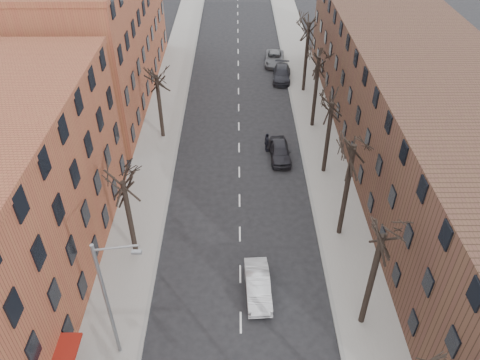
{
  "coord_description": "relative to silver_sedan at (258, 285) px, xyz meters",
  "views": [
    {
      "loc": [
        -0.17,
        -5.95,
        25.13
      ],
      "look_at": [
        0.02,
        21.6,
        4.0
      ],
      "focal_mm": 35.0,
      "sensor_mm": 36.0,
      "label": 1
    }
  ],
  "objects": [
    {
      "name": "parked_car_mid",
      "position": [
        4.15,
        32.76,
        0.0
      ],
      "size": [
        2.56,
        5.32,
        1.49
      ],
      "primitive_type": "imported",
      "rotation": [
        0.0,
        0.0,
        -0.09
      ],
      "color": "black",
      "rests_on": "ground"
    },
    {
      "name": "sidewalk_right",
      "position": [
        6.85,
        20.64,
        -0.67
      ],
      "size": [
        4.0,
        90.0,
        0.15
      ],
      "primitive_type": "cube",
      "color": "gray",
      "rests_on": "ground"
    },
    {
      "name": "tree_right_d",
      "position": [
        6.45,
        13.64,
        -0.75
      ],
      "size": [
        5.2,
        5.2,
        10.0
      ],
      "primitive_type": null,
      "color": "black",
      "rests_on": "ground"
    },
    {
      "name": "building_right",
      "position": [
        14.85,
        15.64,
        4.25
      ],
      "size": [
        12.0,
        50.0,
        10.0
      ],
      "primitive_type": "cube",
      "color": "#452D20",
      "rests_on": "ground"
    },
    {
      "name": "parked_car_near",
      "position": [
        2.65,
        15.85,
        0.03
      ],
      "size": [
        2.0,
        4.61,
        1.55
      ],
      "primitive_type": "imported",
      "rotation": [
        0.0,
        0.0,
        0.04
      ],
      "color": "black",
      "rests_on": "ground"
    },
    {
      "name": "streetlight",
      "position": [
        -8.18,
        -4.36,
        4.27
      ],
      "size": [
        2.45,
        0.22,
        9.03
      ],
      "color": "slate",
      "rests_on": "ground"
    },
    {
      "name": "tree_left_a",
      "position": [
        -8.75,
        3.64,
        -0.75
      ],
      "size": [
        5.2,
        5.2,
        9.5
      ],
      "primitive_type": null,
      "color": "black",
      "rests_on": "ground"
    },
    {
      "name": "parked_car_far",
      "position": [
        3.55,
        37.49,
        -0.03
      ],
      "size": [
        2.85,
        5.36,
        1.43
      ],
      "primitive_type": "imported",
      "rotation": [
        0.0,
        0.0,
        -0.09
      ],
      "color": "#585A60",
      "rests_on": "ground"
    },
    {
      "name": "tree_right_e",
      "position": [
        6.45,
        21.64,
        -0.75
      ],
      "size": [
        5.2,
        5.2,
        10.8
      ],
      "primitive_type": null,
      "color": "black",
      "rests_on": "ground"
    },
    {
      "name": "pedestrian_crossing",
      "position": [
        1.49,
        17.04,
        0.22
      ],
      "size": [
        0.71,
        1.21,
        1.94
      ],
      "primitive_type": "imported",
      "rotation": [
        0.0,
        0.0,
        1.79
      ],
      "color": "black",
      "rests_on": "ground"
    },
    {
      "name": "tree_right_c",
      "position": [
        6.45,
        5.64,
        -0.75
      ],
      "size": [
        5.2,
        5.2,
        11.6
      ],
      "primitive_type": null,
      "color": "black",
      "rests_on": "ground"
    },
    {
      "name": "sidewalk_left",
      "position": [
        -9.15,
        20.64,
        -0.67
      ],
      "size": [
        4.0,
        90.0,
        0.15
      ],
      "primitive_type": "cube",
      "color": "gray",
      "rests_on": "ground"
    },
    {
      "name": "tree_left_b",
      "position": [
        -8.75,
        19.64,
        -0.75
      ],
      "size": [
        5.2,
        5.2,
        9.5
      ],
      "primitive_type": null,
      "color": "black",
      "rests_on": "ground"
    },
    {
      "name": "silver_sedan",
      "position": [
        0.0,
        0.0,
        0.0
      ],
      "size": [
        1.81,
        4.6,
        1.49
      ],
      "primitive_type": "imported",
      "rotation": [
        0.0,
        0.0,
        0.05
      ],
      "color": "#A8AAAF",
      "rests_on": "ground"
    },
    {
      "name": "tree_right_b",
      "position": [
        6.45,
        -2.36,
        -0.75
      ],
      "size": [
        5.2,
        5.2,
        10.8
      ],
      "primitive_type": null,
      "color": "black",
      "rests_on": "ground"
    },
    {
      "name": "tree_right_f",
      "position": [
        6.45,
        29.64,
        -0.75
      ],
      "size": [
        5.2,
        5.2,
        11.6
      ],
      "primitive_type": null,
      "color": "black",
      "rests_on": "ground"
    },
    {
      "name": "building_left_far",
      "position": [
        -17.15,
        29.64,
        6.25
      ],
      "size": [
        12.0,
        28.0,
        14.0
      ],
      "primitive_type": "cube",
      "color": "brown",
      "rests_on": "ground"
    }
  ]
}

